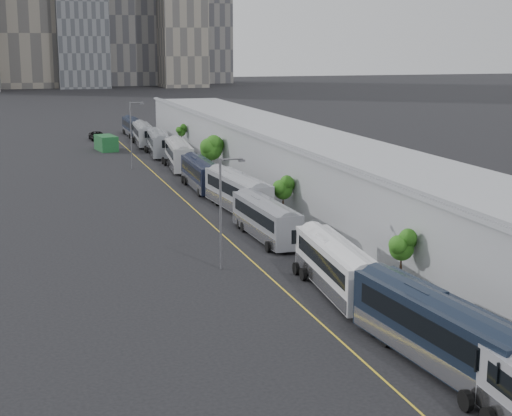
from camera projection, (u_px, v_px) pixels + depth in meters
name	position (u px, v px, depth m)	size (l,w,h in m)	color
sidewalk	(314.00, 218.00, 78.81)	(10.00, 170.00, 0.12)	gray
lane_line	(212.00, 225.00, 75.81)	(0.12, 160.00, 0.02)	gold
depot	(351.00, 182.00, 79.24)	(12.45, 160.40, 7.20)	gray
bus_1	(439.00, 337.00, 42.17)	(4.01, 14.06, 4.05)	black
bus_2	(336.00, 271.00, 55.16)	(3.64, 12.84, 3.70)	silver
bus_3	(266.00, 222.00, 70.32)	(2.82, 12.40, 3.61)	slate
bus_4	(237.00, 195.00, 82.02)	(3.72, 13.91, 4.02)	gray
bus_5	(201.00, 176.00, 94.54)	(2.86, 12.75, 3.71)	black
bus_6	(179.00, 157.00, 110.11)	(4.01, 13.66, 3.93)	#B3B3B5
bus_7	(158.00, 145.00, 123.62)	(3.84, 13.20, 3.80)	gray
bus_8	(143.00, 136.00, 136.23)	(3.43, 13.17, 3.81)	#93969C
bus_9	(133.00, 128.00, 149.92)	(2.70, 11.99, 3.50)	black
tree_1	(402.00, 245.00, 54.18)	(1.73, 1.73, 4.47)	black
tree_2	(283.00, 188.00, 77.62)	(1.89, 1.89, 4.25)	black
tree_3	(211.00, 146.00, 103.18)	(2.95, 2.95, 5.58)	black
tree_4	(181.00, 131.00, 125.25)	(1.36, 1.36, 4.34)	black
street_lamp_near	(223.00, 206.00, 60.18)	(2.04, 0.22, 8.72)	#59595E
street_lamp_far	(132.00, 131.00, 109.49)	(2.04, 0.22, 9.38)	#59595E
shipping_container	(106.00, 143.00, 129.27)	(2.72, 5.72, 2.48)	#174C24
suv	(97.00, 136.00, 143.50)	(2.60, 5.63, 1.56)	black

